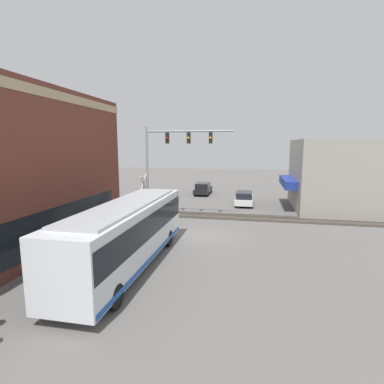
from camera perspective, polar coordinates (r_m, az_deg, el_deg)
ground_plane at (r=21.29m, az=1.81°, el=-8.22°), size 120.00×120.00×0.00m
shop_building at (r=32.46m, az=25.81°, el=2.94°), size 9.58×9.13×6.82m
city_bus at (r=15.83m, az=-12.16°, el=-7.45°), size 11.47×2.59×3.38m
traffic_signal_gantry at (r=25.46m, az=-4.06°, el=7.72°), size 0.42×7.43×7.81m
crossing_signal at (r=25.69m, az=-9.17°, el=-0.11°), size 1.41×1.18×3.81m
rail_track_near at (r=27.01m, az=3.96°, el=-4.47°), size 2.60×60.00×0.15m
parked_car_white at (r=32.17m, az=9.89°, el=-1.27°), size 4.48×1.82×1.42m
parked_car_black at (r=38.56m, az=2.12°, el=0.59°), size 4.56×1.82×1.50m
pedestrian_at_crossing at (r=26.28m, az=-7.42°, el=-3.05°), size 0.34×0.34×1.69m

